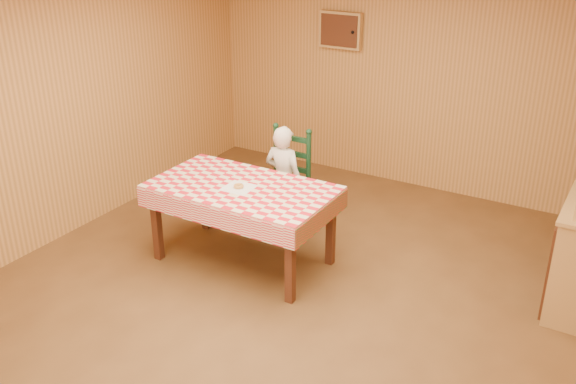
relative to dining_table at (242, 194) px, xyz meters
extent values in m
plane|color=brown|center=(0.63, -0.45, -0.69)|extent=(6.00, 6.00, 0.00)
cube|color=#BD8644|center=(0.63, 2.55, 0.61)|extent=(5.00, 0.10, 2.60)
cube|color=#BD8644|center=(-1.87, -0.45, 0.61)|extent=(0.10, 6.00, 2.60)
cube|color=tan|center=(-0.27, 2.49, 1.06)|extent=(0.52, 0.08, 0.42)
cube|color=#4E2615|center=(-0.27, 2.44, 1.06)|extent=(0.46, 0.02, 0.36)
sphere|color=black|center=(-0.09, 2.43, 1.06)|extent=(0.04, 0.04, 0.04)
cube|color=#4E2615|center=(0.00, 0.00, 0.03)|extent=(1.60, 0.90, 0.06)
cube|color=#4E2615|center=(-0.72, -0.37, -0.34)|extent=(0.07, 0.07, 0.69)
cube|color=#4E2615|center=(0.72, -0.37, -0.34)|extent=(0.07, 0.07, 0.69)
cube|color=#4E2615|center=(-0.72, 0.37, -0.34)|extent=(0.07, 0.07, 0.69)
cube|color=#4E2615|center=(0.72, 0.37, -0.34)|extent=(0.07, 0.07, 0.69)
cube|color=red|center=(0.00, 0.00, 0.07)|extent=(1.64, 0.94, 0.02)
cube|color=red|center=(0.00, -0.47, -0.03)|extent=(1.64, 0.02, 0.18)
cube|color=red|center=(0.00, 0.47, -0.03)|extent=(1.64, 0.02, 0.18)
cube|color=#2C5D2A|center=(-0.82, 0.00, -0.03)|extent=(0.02, 0.94, 0.18)
cube|color=#2C5D2A|center=(0.82, 0.00, -0.03)|extent=(0.02, 0.94, 0.18)
cube|color=black|center=(0.00, 0.73, -0.26)|extent=(0.44, 0.40, 0.04)
cylinder|color=black|center=(-0.19, 0.56, -0.48)|extent=(0.04, 0.04, 0.41)
cylinder|color=black|center=(0.19, 0.56, -0.48)|extent=(0.04, 0.04, 0.41)
cylinder|color=black|center=(-0.19, 0.90, -0.48)|extent=(0.04, 0.04, 0.41)
cylinder|color=black|center=(0.19, 0.90, -0.48)|extent=(0.04, 0.04, 0.41)
cylinder|color=black|center=(-0.19, 0.90, 0.06)|extent=(0.05, 0.05, 0.60)
sphere|color=black|center=(-0.19, 0.90, 0.36)|extent=(0.06, 0.06, 0.06)
cylinder|color=black|center=(0.19, 0.90, 0.06)|extent=(0.05, 0.05, 0.60)
sphere|color=black|center=(0.19, 0.90, 0.36)|extent=(0.06, 0.06, 0.06)
cube|color=black|center=(0.00, 0.90, -0.06)|extent=(0.38, 0.03, 0.05)
cube|color=black|center=(0.00, 0.90, 0.10)|extent=(0.38, 0.03, 0.05)
cube|color=black|center=(0.00, 0.90, 0.26)|extent=(0.38, 0.03, 0.05)
imported|color=white|center=(0.00, 0.73, -0.13)|extent=(0.41, 0.27, 1.12)
cube|color=white|center=(0.00, -0.05, 0.08)|extent=(0.27, 0.27, 0.00)
torus|color=#CD9449|center=(0.00, -0.05, 0.10)|extent=(0.12, 0.12, 0.03)
cube|color=#4E2615|center=(2.60, 0.94, -0.24)|extent=(0.02, 1.20, 0.80)
camera|label=1|loc=(3.03, -4.34, 2.38)|focal=40.00mm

